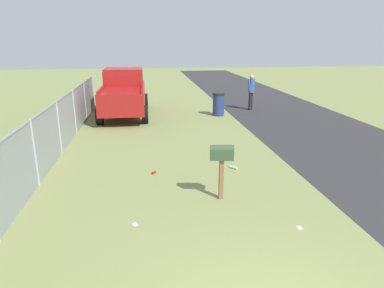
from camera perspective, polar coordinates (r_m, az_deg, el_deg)
The scene contains 10 objects.
road_asphalt at distance 11.39m, azimuth 27.37°, elevation -1.99°, with size 60.00×5.20×0.01m, color #2D2D30.
mailbox at distance 7.26m, azimuth 4.98°, elevation -2.05°, with size 0.28×0.52×1.23m.
pickup_truck at distance 16.00m, azimuth -11.26°, elevation 8.64°, with size 4.85×2.12×2.09m.
trash_bin at distance 15.74m, azimuth 4.45°, elevation 6.62°, with size 0.55×0.55×1.03m.
pedestrian at distance 17.17m, azimuth 9.84°, elevation 8.95°, with size 0.37×0.46×1.73m.
fence_section at distance 10.93m, azimuth -21.36°, elevation 2.84°, with size 14.39×0.07×1.63m.
litter_wrapper_far_scatter at distance 6.82m, azimuth 17.52°, elevation -13.16°, with size 0.12×0.08×0.01m, color silver.
litter_can_near_hydrant at distance 8.97m, azimuth -6.37°, elevation -4.75°, with size 0.07×0.07×0.12m, color red.
litter_bottle_by_mailbox at distance 9.32m, azimuth 6.94°, elevation -3.89°, with size 0.07×0.07×0.22m, color #B2D8BF.
litter_wrapper_midfield_a at distance 6.71m, azimuth -9.49°, elevation -13.07°, with size 0.12×0.08×0.01m, color silver.
Camera 1 is at (-2.77, 1.39, 3.34)m, focal length 31.99 mm.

